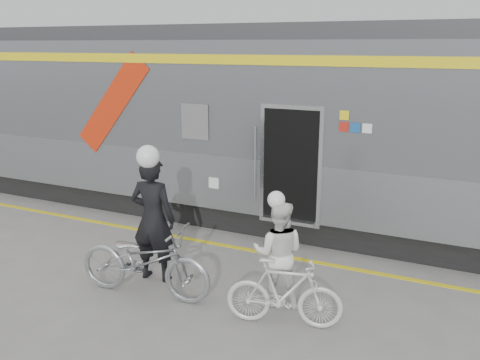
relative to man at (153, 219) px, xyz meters
The scene contains 9 objects.
ground 1.39m from the man, 27.37° to the right, with size 90.00×90.00×0.00m, color slate.
train 3.96m from the man, 100.51° to the left, with size 24.00×3.17×4.10m.
safety_strip 2.17m from the man, 64.11° to the left, with size 24.00×0.12×0.01m, color yellow.
man is the anchor object (origin of this frame).
bicycle_left 0.75m from the man, 70.02° to the right, with size 0.75×2.15×1.13m, color #96999D.
woman 2.12m from the man, ahead, with size 0.77×0.60×1.58m, color white.
bicycle_right 2.51m from the man, 10.83° to the right, with size 0.45×1.59×0.96m, color silver.
helmet_man 1.21m from the man, 90.00° to the right, with size 0.36×0.36×0.36m, color white.
helmet_woman 2.22m from the man, ahead, with size 0.25×0.25×0.25m, color white.
Camera 1 is at (3.68, -5.90, 3.73)m, focal length 38.00 mm.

